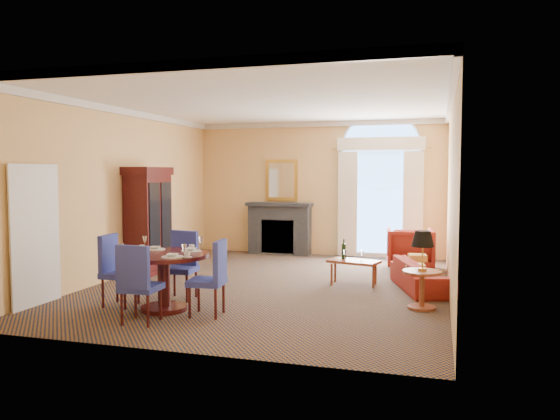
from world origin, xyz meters
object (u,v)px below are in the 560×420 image
(sofa, at_px, (421,275))
(side_table, at_px, (422,260))
(dining_table, at_px, (164,268))
(armoire, at_px, (148,222))
(armchair, at_px, (410,249))
(coffee_table, at_px, (353,261))

(sofa, xyz_separation_m, side_table, (0.05, -1.34, 0.46))
(dining_table, distance_m, sofa, 4.33)
(armoire, xyz_separation_m, dining_table, (1.74, -2.61, -0.40))
(dining_table, relative_size, sofa, 0.76)
(armoire, xyz_separation_m, sofa, (5.27, -0.13, -0.76))
(sofa, bearing_deg, dining_table, 107.61)
(armoire, distance_m, side_table, 5.53)
(dining_table, bearing_deg, armchair, 53.69)
(sofa, bearing_deg, side_table, 164.64)
(armchair, bearing_deg, armoire, 13.42)
(armoire, bearing_deg, side_table, -15.36)
(armoire, bearing_deg, armchair, 19.92)
(dining_table, relative_size, armchair, 1.40)
(coffee_table, bearing_deg, sofa, 10.73)
(sofa, xyz_separation_m, coffee_table, (-1.18, 0.09, 0.16))
(dining_table, relative_size, coffee_table, 1.37)
(dining_table, bearing_deg, side_table, 17.76)
(coffee_table, bearing_deg, armchair, 79.21)
(armchair, xyz_separation_m, side_table, (0.34, -3.27, 0.28))
(armchair, xyz_separation_m, coffee_table, (-0.89, -1.84, -0.01))
(sofa, bearing_deg, armoire, 71.12)
(coffee_table, xyz_separation_m, side_table, (1.23, -1.43, 0.30))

